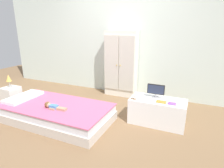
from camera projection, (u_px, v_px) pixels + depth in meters
name	position (u px, v px, depth m)	size (l,w,h in m)	color
ground_plane	(88.00, 121.00, 3.14)	(10.00, 10.00, 0.02)	brown
back_wall	(123.00, 34.00, 4.11)	(6.40, 0.05, 2.70)	silver
bed	(56.00, 112.00, 3.12)	(1.82, 0.94, 0.28)	beige
pillow	(24.00, 97.00, 3.35)	(0.32, 0.67, 0.05)	white
doll	(51.00, 106.00, 2.94)	(0.39, 0.14, 0.10)	#4C84C6
nightstand	(12.00, 97.00, 3.63)	(0.28, 0.28, 0.39)	silver
table_lamp	(9.00, 79.00, 3.52)	(0.10, 0.10, 0.25)	#B7B2AD
wardrobe	(121.00, 64.00, 4.12)	(0.69, 0.31, 1.42)	white
tv_stand	(157.00, 111.00, 3.01)	(0.86, 0.43, 0.41)	white
tv_monitor	(156.00, 90.00, 3.00)	(0.27, 0.10, 0.22)	#99999E
rocking_horse_toy	(134.00, 96.00, 2.95)	(0.08, 0.04, 0.10)	#8E6642
book_orange	(161.00, 102.00, 2.83)	(0.14, 0.08, 0.02)	orange
book_purple	(172.00, 104.00, 2.77)	(0.11, 0.09, 0.01)	#8E51B2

